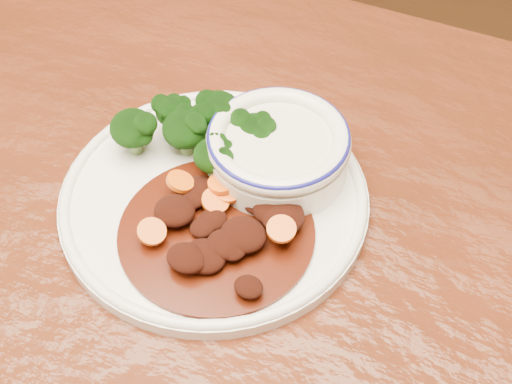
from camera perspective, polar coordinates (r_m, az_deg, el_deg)
The scene contains 5 objects.
dining_table at distance 0.72m, azimuth -9.34°, elevation -8.60°, with size 1.58×1.04×0.75m.
dinner_plate at distance 0.67m, azimuth -3.37°, elevation -0.44°, with size 0.29×0.29×0.02m.
broccoli_florets at distance 0.69m, azimuth -4.95°, elevation 5.19°, with size 0.14×0.10×0.05m.
mince_stew at distance 0.63m, azimuth -2.45°, elevation -2.64°, with size 0.18×0.18×0.03m.
dip_bowl at distance 0.67m, azimuth 1.77°, elevation 3.15°, with size 0.14×0.14×0.06m.
Camera 1 is at (0.29, -0.26, 1.27)m, focal length 50.00 mm.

